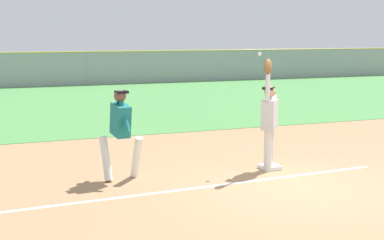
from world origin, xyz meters
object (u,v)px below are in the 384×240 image
first_base (270,167)px  baseball (260,54)px  fielder (269,116)px  parked_car_white (92,69)px  runner (121,128)px  parked_car_red (186,67)px

first_base → baseball: (-0.14, 0.28, 2.31)m
fielder → parked_car_white: 23.48m
runner → parked_car_red: size_ratio=0.38×
first_base → fielder: 1.09m
baseball → fielder: bearing=-81.9°
parked_car_white → first_base: bearing=-86.2°
fielder → parked_car_red: (6.83, 23.21, -0.45)m
fielder → baseball: baseball is taller
fielder → parked_car_red: size_ratio=0.50×
fielder → parked_car_white: bearing=-50.9°
baseball → parked_car_red: 23.92m
runner → baseball: bearing=-8.0°
baseball → runner: bearing=179.7°
runner → parked_car_white: size_ratio=0.38×
baseball → parked_car_red: size_ratio=0.02×
first_base → runner: runner is taller
first_base → parked_car_white: (0.81, 23.38, 0.63)m
parked_car_white → parked_car_red: (5.93, -0.25, 0.00)m
baseball → parked_car_white: (0.95, 23.10, -1.68)m
first_base → fielder: bearing=-136.5°
runner → parked_car_red: (9.80, 22.83, -0.32)m
parked_car_red → runner: bearing=-119.1°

